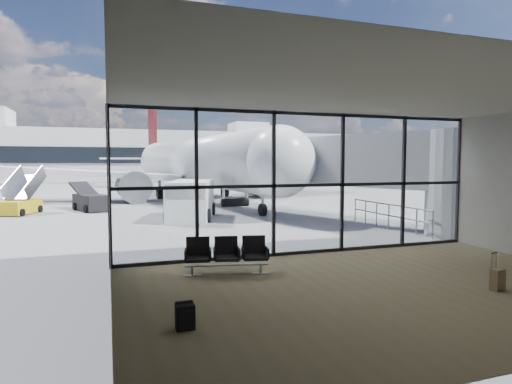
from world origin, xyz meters
TOP-DOWN VIEW (x-y plane):
  - ground at (0.00, 40.00)m, footprint 220.00×220.00m
  - lounge_shell at (0.00, -4.80)m, footprint 12.02×8.01m
  - glass_curtain_wall at (0.00, 0.00)m, footprint 12.10×0.12m
  - jet_bridge at (4.90, 7.07)m, footprint 8.00×16.50m
  - apron_railing at (5.60, 3.50)m, footprint 0.06×5.46m
  - far_terminal at (-0.59, 61.97)m, footprint 80.00×12.20m
  - tree_4 at (-21.00, 72.00)m, footprint 5.61×5.61m
  - tree_5 at (-15.00, 72.00)m, footprint 6.27×6.27m
  - seating_row at (-3.12, -1.51)m, footprint 2.18×1.01m
  - backpack at (-4.79, -4.98)m, footprint 0.33×0.30m
  - suitcase at (2.33, -5.01)m, footprint 0.35×0.29m
  - airliner at (0.49, 23.66)m, footprint 31.82×36.96m
  - service_van at (-2.04, 9.54)m, footprint 3.26×4.93m
  - belt_loader at (-7.10, 15.40)m, footprint 2.53×3.87m
  - mobile_stairs at (-10.89, 14.88)m, footprint 2.41×3.39m
  - traffic_cone_a at (-0.02, 13.90)m, footprint 0.45×0.45m
  - traffic_cone_c at (0.70, 16.25)m, footprint 0.40×0.40m

SIDE VIEW (x-z plane):
  - ground at x=0.00m, z-range 0.00..0.00m
  - backpack at x=-4.79m, z-range -0.01..0.48m
  - suitcase at x=2.33m, z-range -0.17..0.70m
  - traffic_cone_c at x=0.70m, z-range -0.01..0.55m
  - traffic_cone_a at x=-0.02m, z-range -0.02..0.63m
  - mobile_stairs at x=-10.89m, z-range -0.57..1.61m
  - seating_row at x=-3.12m, z-range 0.05..1.02m
  - belt_loader at x=-7.10m, z-range -0.28..1.42m
  - apron_railing at x=5.60m, z-range 0.16..1.27m
  - service_van at x=-2.04m, z-range 0.03..2.00m
  - glass_curtain_wall at x=0.00m, z-range 0.00..4.50m
  - lounge_shell at x=0.00m, z-range 0.40..4.91m
  - jet_bridge at x=4.90m, z-range 0.59..4.92m
  - airliner at x=0.49m, z-range -1.86..7.67m
  - far_terminal at x=-0.59m, z-range -1.29..9.71m
  - tree_4 at x=-21.00m, z-range 1.22..9.29m
  - tree_5 at x=-15.00m, z-range 1.36..10.39m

